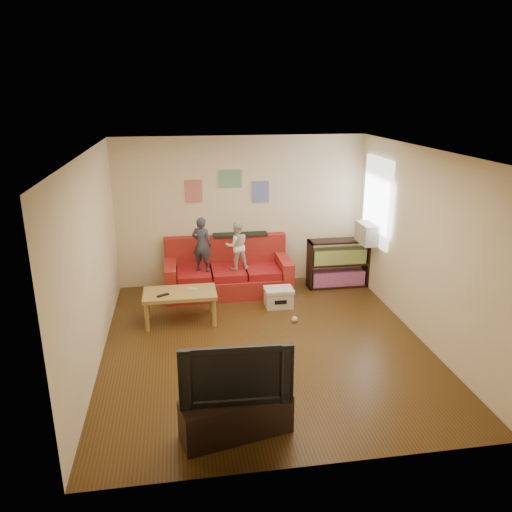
{
  "coord_description": "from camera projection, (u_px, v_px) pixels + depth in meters",
  "views": [
    {
      "loc": [
        -1.12,
        -6.28,
        3.41
      ],
      "look_at": [
        0.0,
        0.8,
        1.05
      ],
      "focal_mm": 35.0,
      "sensor_mm": 36.0,
      "label": 1
    }
  ],
  "objects": [
    {
      "name": "tissue",
      "position": [
        294.0,
        319.0,
        7.76
      ],
      "size": [
        0.12,
        0.12,
        0.09
      ],
      "primitive_type": "sphere",
      "rotation": [
        0.0,
        0.0,
        0.31
      ],
      "color": "beige",
      "rests_on": "ground"
    },
    {
      "name": "artwork_right",
      "position": [
        261.0,
        192.0,
        8.98
      ],
      "size": [
        0.3,
        0.01,
        0.38
      ],
      "primitive_type": "cube",
      "color": "#727FCC",
      "rests_on": "room_shell"
    },
    {
      "name": "ac_unit",
      "position": [
        368.0,
        233.0,
        8.64
      ],
      "size": [
        0.28,
        0.55,
        0.35
      ],
      "primitive_type": "cube",
      "color": "#B7B2A3",
      "rests_on": "window"
    },
    {
      "name": "television",
      "position": [
        236.0,
        371.0,
        4.99
      ],
      "size": [
        1.14,
        0.19,
        0.65
      ],
      "primitive_type": "imported",
      "rotation": [
        0.0,
        0.0,
        -0.04
      ],
      "color": "black",
      "rests_on": "tv_stand"
    },
    {
      "name": "game_controller",
      "position": [
        193.0,
        289.0,
        7.71
      ],
      "size": [
        0.15,
        0.09,
        0.03
      ],
      "primitive_type": "cube",
      "rotation": [
        0.0,
        0.0,
        -0.4
      ],
      "color": "silver",
      "rests_on": "coffee_table"
    },
    {
      "name": "window",
      "position": [
        377.0,
        201.0,
        8.49
      ],
      "size": [
        0.04,
        1.08,
        1.48
      ],
      "primitive_type": "cube",
      "color": "white",
      "rests_on": "room_shell"
    },
    {
      "name": "artwork_center",
      "position": [
        230.0,
        179.0,
        8.82
      ],
      "size": [
        0.42,
        0.01,
        0.32
      ],
      "primitive_type": "cube",
      "color": "#72B27F",
      "rests_on": "room_shell"
    },
    {
      "name": "remote",
      "position": [
        163.0,
        295.0,
        7.48
      ],
      "size": [
        0.19,
        0.14,
        0.02
      ],
      "primitive_type": "cube",
      "rotation": [
        0.0,
        0.0,
        0.54
      ],
      "color": "black",
      "rests_on": "coffee_table"
    },
    {
      "name": "room_shell",
      "position": [
        265.0,
        253.0,
        6.7
      ],
      "size": [
        4.52,
        5.02,
        2.72
      ],
      "color": "#4E3314",
      "rests_on": "ground"
    },
    {
      "name": "child_b",
      "position": [
        237.0,
        246.0,
        8.6
      ],
      "size": [
        0.45,
        0.38,
        0.85
      ],
      "primitive_type": "imported",
      "rotation": [
        0.0,
        0.0,
        3.28
      ],
      "color": "silver",
      "rests_on": "sofa"
    },
    {
      "name": "file_box",
      "position": [
        279.0,
        297.0,
        8.29
      ],
      "size": [
        0.47,
        0.36,
        0.32
      ],
      "color": "silver",
      "rests_on": "ground"
    },
    {
      "name": "child_a",
      "position": [
        202.0,
        244.0,
        8.5
      ],
      "size": [
        0.41,
        0.35,
        0.95
      ],
      "primitive_type": "imported",
      "rotation": [
        0.0,
        0.0,
        2.72
      ],
      "color": "#2E3540",
      "rests_on": "sofa"
    },
    {
      "name": "bookshelf",
      "position": [
        338.0,
        266.0,
        9.1
      ],
      "size": [
        1.1,
        0.33,
        0.88
      ],
      "color": "black",
      "rests_on": "ground"
    },
    {
      "name": "artwork_left",
      "position": [
        194.0,
        191.0,
        8.78
      ],
      "size": [
        0.3,
        0.01,
        0.4
      ],
      "primitive_type": "cube",
      "color": "#D87266",
      "rests_on": "room_shell"
    },
    {
      "name": "tv_stand",
      "position": [
        236.0,
        417.0,
        5.16
      ],
      "size": [
        1.2,
        0.63,
        0.43
      ],
      "primitive_type": "cube",
      "rotation": [
        0.0,
        0.0,
        0.22
      ],
      "color": "black",
      "rests_on": "ground"
    },
    {
      "name": "coffee_table",
      "position": [
        180.0,
        296.0,
        7.66
      ],
      "size": [
        1.11,
        0.61,
        0.5
      ],
      "color": "#AF9048",
      "rests_on": "ground"
    },
    {
      "name": "sofa",
      "position": [
        228.0,
        273.0,
        8.92
      ],
      "size": [
        2.2,
        1.01,
        0.97
      ],
      "color": "#A82720",
      "rests_on": "ground"
    }
  ]
}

